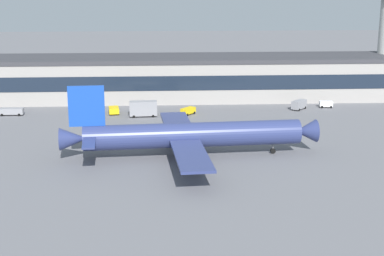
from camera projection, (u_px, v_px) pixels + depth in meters
name	position (u px, v px, depth m)	size (l,w,h in m)	color
ground_plane	(226.00, 155.00, 119.94)	(600.00, 600.00, 0.00)	slate
terminal_building	(205.00, 77.00, 175.70)	(155.16, 19.85, 12.85)	#9E9993
airliner	(189.00, 135.00, 117.63)	(52.59, 45.02, 15.16)	navy
belt_loader	(11.00, 111.00, 154.65)	(6.43, 2.17, 1.95)	gray
crew_van	(299.00, 104.00, 161.71)	(5.07, 5.37, 2.55)	gray
follow_me_car	(188.00, 111.00, 155.60)	(4.29, 4.59, 1.85)	yellow
catering_truck	(144.00, 108.00, 152.95)	(7.34, 3.02, 4.15)	gray
baggage_tug	(326.00, 104.00, 164.16)	(3.74, 2.33, 1.85)	white
pushback_tractor	(114.00, 110.00, 156.64)	(3.15, 5.07, 1.75)	yellow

